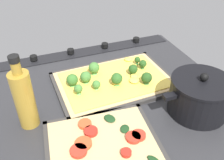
{
  "coord_description": "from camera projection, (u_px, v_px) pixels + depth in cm",
  "views": [
    {
      "loc": [
        24.23,
        58.82,
        52.02
      ],
      "look_at": [
        1.05,
        -1.6,
        6.01
      ],
      "focal_mm": 40.08,
      "sensor_mm": 36.0,
      "label": 1
    }
  ],
  "objects": [
    {
      "name": "baking_tray_back",
      "position": [
        103.0,
        146.0,
        0.65
      ],
      "size": [
        31.49,
        27.26,
        1.3
      ],
      "color": "#33302D",
      "rests_on": "ground_plane"
    },
    {
      "name": "cooking_pot",
      "position": [
        199.0,
        96.0,
        0.73
      ],
      "size": [
        24.79,
        17.94,
        13.58
      ],
      "color": "black",
      "rests_on": "ground_plane"
    },
    {
      "name": "stove_control_panel",
      "position": [
        88.0,
        51.0,
        1.06
      ],
      "size": [
        72.17,
        7.0,
        2.6
      ],
      "color": "black",
      "rests_on": "ground_plane"
    },
    {
      "name": "broccoli_pizza",
      "position": [
        113.0,
        79.0,
        0.87
      ],
      "size": [
        38.7,
        26.47,
        6.11
      ],
      "color": "tan",
      "rests_on": "baking_tray_front"
    },
    {
      "name": "oil_bottle",
      "position": [
        24.0,
        98.0,
        0.67
      ],
      "size": [
        5.46,
        5.46,
        22.31
      ],
      "color": "olive",
      "rests_on": "ground_plane"
    },
    {
      "name": "baking_tray_front",
      "position": [
        114.0,
        83.0,
        0.88
      ],
      "size": [
        41.18,
        28.95,
        1.3
      ],
      "color": "#33302D",
      "rests_on": "ground_plane"
    },
    {
      "name": "ground_plane",
      "position": [
        117.0,
        100.0,
        0.83
      ],
      "size": [
        75.17,
        72.31,
        3.0
      ],
      "primitive_type": "cube",
      "color": "#28282B"
    },
    {
      "name": "veggie_pizza_back",
      "position": [
        103.0,
        144.0,
        0.65
      ],
      "size": [
        28.87,
        24.64,
        1.9
      ],
      "color": "tan",
      "rests_on": "baking_tray_back"
    }
  ]
}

